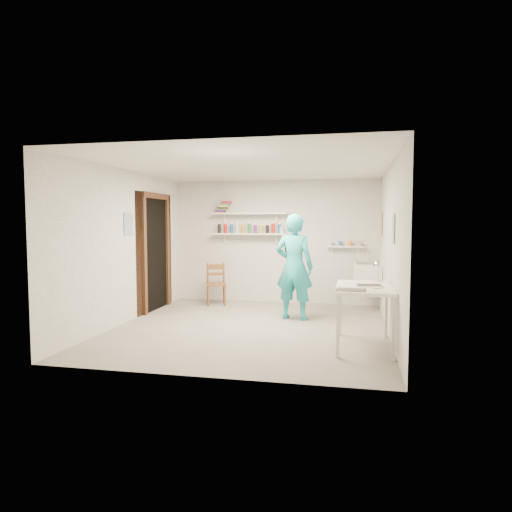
% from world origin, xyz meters
% --- Properties ---
extents(floor, '(4.00, 4.50, 0.02)m').
position_xyz_m(floor, '(0.00, 0.00, -0.01)').
color(floor, slate).
rests_on(floor, ground).
extents(ceiling, '(4.00, 4.50, 0.02)m').
position_xyz_m(ceiling, '(0.00, 0.00, 2.41)').
color(ceiling, silver).
rests_on(ceiling, wall_back).
extents(wall_back, '(4.00, 0.02, 2.40)m').
position_xyz_m(wall_back, '(0.00, 2.26, 1.20)').
color(wall_back, silver).
rests_on(wall_back, ground).
extents(wall_front, '(4.00, 0.02, 2.40)m').
position_xyz_m(wall_front, '(0.00, -2.26, 1.20)').
color(wall_front, silver).
rests_on(wall_front, ground).
extents(wall_left, '(0.02, 4.50, 2.40)m').
position_xyz_m(wall_left, '(-2.01, 0.00, 1.20)').
color(wall_left, silver).
rests_on(wall_left, ground).
extents(wall_right, '(0.02, 4.50, 2.40)m').
position_xyz_m(wall_right, '(2.01, 0.00, 1.20)').
color(wall_right, silver).
rests_on(wall_right, ground).
extents(doorway_recess, '(0.02, 0.90, 2.00)m').
position_xyz_m(doorway_recess, '(-1.99, 1.05, 1.00)').
color(doorway_recess, black).
rests_on(doorway_recess, wall_left).
extents(corridor_box, '(1.40, 1.50, 2.10)m').
position_xyz_m(corridor_box, '(-2.70, 1.05, 1.05)').
color(corridor_box, brown).
rests_on(corridor_box, ground).
extents(door_lintel, '(0.06, 1.05, 0.10)m').
position_xyz_m(door_lintel, '(-1.97, 1.05, 2.05)').
color(door_lintel, brown).
rests_on(door_lintel, wall_left).
extents(door_jamb_near, '(0.06, 0.10, 2.00)m').
position_xyz_m(door_jamb_near, '(-1.97, 0.55, 1.00)').
color(door_jamb_near, brown).
rests_on(door_jamb_near, ground).
extents(door_jamb_far, '(0.06, 0.10, 2.00)m').
position_xyz_m(door_jamb_far, '(-1.97, 1.55, 1.00)').
color(door_jamb_far, brown).
rests_on(door_jamb_far, ground).
extents(shelf_lower, '(1.50, 0.22, 0.03)m').
position_xyz_m(shelf_lower, '(-0.50, 2.13, 1.35)').
color(shelf_lower, white).
rests_on(shelf_lower, wall_back).
extents(shelf_upper, '(1.50, 0.22, 0.03)m').
position_xyz_m(shelf_upper, '(-0.50, 2.13, 1.75)').
color(shelf_upper, white).
rests_on(shelf_upper, wall_back).
extents(ledge_shelf, '(0.70, 0.14, 0.03)m').
position_xyz_m(ledge_shelf, '(1.35, 2.17, 1.12)').
color(ledge_shelf, white).
rests_on(ledge_shelf, wall_back).
extents(poster_left, '(0.01, 0.28, 0.36)m').
position_xyz_m(poster_left, '(-1.99, 0.05, 1.55)').
color(poster_left, '#334C7F').
rests_on(poster_left, wall_left).
extents(poster_right_a, '(0.01, 0.34, 0.42)m').
position_xyz_m(poster_right_a, '(1.99, 1.80, 1.55)').
color(poster_right_a, '#995933').
rests_on(poster_right_a, wall_right).
extents(poster_right_b, '(0.01, 0.30, 0.38)m').
position_xyz_m(poster_right_b, '(1.99, -0.55, 1.50)').
color(poster_right_b, '#3F724C').
rests_on(poster_right_b, wall_right).
extents(belfast_sink, '(0.48, 0.60, 0.30)m').
position_xyz_m(belfast_sink, '(1.75, 1.70, 0.70)').
color(belfast_sink, white).
rests_on(belfast_sink, wall_right).
extents(man, '(0.69, 0.52, 1.72)m').
position_xyz_m(man, '(0.57, 0.73, 0.86)').
color(man, '#24AEB7').
rests_on(man, ground).
extents(wall_clock, '(0.31, 0.09, 0.31)m').
position_xyz_m(wall_clock, '(0.53, 0.95, 1.14)').
color(wall_clock, beige).
rests_on(wall_clock, man).
extents(wooden_chair, '(0.47, 0.46, 0.79)m').
position_xyz_m(wooden_chair, '(-1.05, 1.70, 0.40)').
color(wooden_chair, brown).
rests_on(wooden_chair, ground).
extents(work_table, '(0.70, 1.17, 0.78)m').
position_xyz_m(work_table, '(1.64, -0.75, 0.39)').
color(work_table, white).
rests_on(work_table, ground).
extents(desk_lamp, '(0.15, 0.15, 0.15)m').
position_xyz_m(desk_lamp, '(1.83, -0.29, 1.00)').
color(desk_lamp, silver).
rests_on(desk_lamp, work_table).
extents(spray_cans, '(1.34, 0.06, 0.17)m').
position_xyz_m(spray_cans, '(-0.50, 2.13, 1.45)').
color(spray_cans, black).
rests_on(spray_cans, shelf_lower).
extents(book_stack, '(0.32, 0.14, 0.22)m').
position_xyz_m(book_stack, '(-1.03, 2.13, 1.88)').
color(book_stack, red).
rests_on(book_stack, shelf_upper).
extents(ledge_pots, '(0.48, 0.07, 0.09)m').
position_xyz_m(ledge_pots, '(1.35, 2.17, 1.18)').
color(ledge_pots, silver).
rests_on(ledge_pots, ledge_shelf).
extents(papers, '(0.30, 0.22, 0.02)m').
position_xyz_m(papers, '(1.64, -0.75, 0.79)').
color(papers, silver).
rests_on(papers, work_table).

